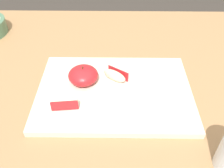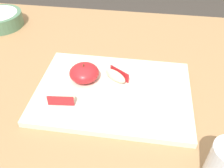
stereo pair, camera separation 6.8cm
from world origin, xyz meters
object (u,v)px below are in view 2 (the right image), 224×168
(cutting_board, at_px, (112,92))
(apple_wedge_back, at_px, (62,98))
(ceramic_fruit_bowl, at_px, (0,19))
(drinking_glass_water, at_px, (224,165))
(apple_half_skin_up, at_px, (84,73))
(apple_wedge_left, at_px, (117,76))

(cutting_board, xyz_separation_m, apple_wedge_back, (-0.12, -0.07, 0.02))
(cutting_board, bearing_deg, ceramic_fruit_bowl, 146.42)
(cutting_board, height_order, drinking_glass_water, drinking_glass_water)
(apple_wedge_back, bearing_deg, apple_half_skin_up, 69.40)
(apple_wedge_left, bearing_deg, drinking_glass_water, -46.86)
(drinking_glass_water, bearing_deg, ceramic_fruit_bowl, 143.76)
(drinking_glass_water, bearing_deg, apple_half_skin_up, 143.29)
(ceramic_fruit_bowl, relative_size, drinking_glass_water, 1.64)
(apple_wedge_back, relative_size, drinking_glass_water, 0.71)
(cutting_board, distance_m, apple_wedge_back, 0.14)
(apple_half_skin_up, distance_m, drinking_glass_water, 0.42)
(apple_half_skin_up, height_order, apple_wedge_back, apple_half_skin_up)
(ceramic_fruit_bowl, bearing_deg, cutting_board, -33.58)
(apple_wedge_left, bearing_deg, ceramic_fruit_bowl, 150.28)
(apple_wedge_back, distance_m, apple_wedge_left, 0.17)
(apple_wedge_left, distance_m, ceramic_fruit_bowl, 0.58)
(cutting_board, distance_m, apple_wedge_left, 0.05)
(cutting_board, distance_m, ceramic_fruit_bowl, 0.60)
(apple_wedge_back, bearing_deg, apple_wedge_left, 40.09)
(apple_half_skin_up, bearing_deg, cutting_board, -20.81)
(apple_wedge_back, bearing_deg, ceramic_fruit_bowl, 133.26)
(cutting_board, distance_m, apple_half_skin_up, 0.10)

